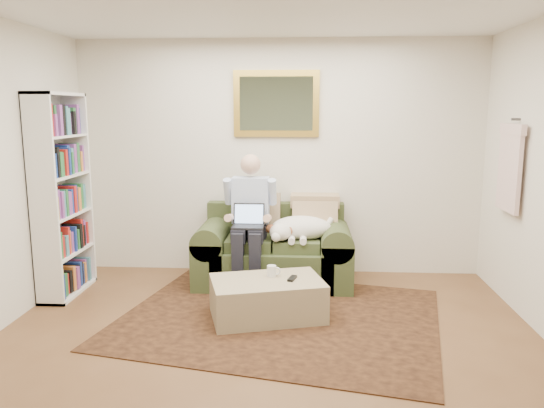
# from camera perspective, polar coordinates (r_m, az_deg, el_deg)

# --- Properties ---
(room_shell) EXTENTS (4.51, 5.00, 2.61)m
(room_shell) POSITION_cam_1_polar(r_m,az_deg,el_deg) (3.82, -0.95, 2.04)
(room_shell) COLOR brown
(room_shell) RESTS_ON ground
(rug) EXTENTS (3.14, 2.71, 0.01)m
(rug) POSITION_cam_1_polar(r_m,az_deg,el_deg) (4.85, 0.78, -12.09)
(rug) COLOR black
(rug) RESTS_ON room_shell
(sofa) EXTENTS (1.64, 0.83, 0.98)m
(sofa) POSITION_cam_1_polar(r_m,az_deg,el_deg) (5.69, 0.19, -5.72)
(sofa) COLOR #3D4927
(sofa) RESTS_ON room_shell
(seated_man) EXTENTS (0.54, 0.77, 1.38)m
(seated_man) POSITION_cam_1_polar(r_m,az_deg,el_deg) (5.47, -2.47, -2.00)
(seated_man) COLOR #8CA1D8
(seated_man) RESTS_ON sofa
(laptop) EXTENTS (0.32, 0.25, 0.23)m
(laptop) POSITION_cam_1_polar(r_m,az_deg,el_deg) (5.40, -2.55, -1.79)
(laptop) COLOR black
(laptop) RESTS_ON seated_man
(sleeping_dog) EXTENTS (0.68, 0.42, 0.25)m
(sleeping_dog) POSITION_cam_1_polar(r_m,az_deg,el_deg) (5.52, 3.20, -2.56)
(sleeping_dog) COLOR white
(sleeping_dog) RESTS_ON sofa
(ottoman) EXTENTS (1.10, 0.86, 0.35)m
(ottoman) POSITION_cam_1_polar(r_m,az_deg,el_deg) (4.79, -0.53, -10.16)
(ottoman) COLOR tan
(ottoman) RESTS_ON room_shell
(coffee_mug) EXTENTS (0.08, 0.08, 0.10)m
(coffee_mug) POSITION_cam_1_polar(r_m,az_deg,el_deg) (4.81, -0.04, -7.21)
(coffee_mug) COLOR white
(coffee_mug) RESTS_ON ottoman
(tv_remote) EXTENTS (0.09, 0.16, 0.02)m
(tv_remote) POSITION_cam_1_polar(r_m,az_deg,el_deg) (4.74, 2.18, -8.00)
(tv_remote) COLOR black
(tv_remote) RESTS_ON ottoman
(bookshelf) EXTENTS (0.28, 0.80, 2.00)m
(bookshelf) POSITION_cam_1_polar(r_m,az_deg,el_deg) (5.63, -21.68, 0.85)
(bookshelf) COLOR white
(bookshelf) RESTS_ON room_shell
(wall_mirror) EXTENTS (0.94, 0.04, 0.72)m
(wall_mirror) POSITION_cam_1_polar(r_m,az_deg,el_deg) (5.90, 0.46, 10.74)
(wall_mirror) COLOR gold
(wall_mirror) RESTS_ON room_shell
(hanging_shirt) EXTENTS (0.06, 0.52, 0.90)m
(hanging_shirt) POSITION_cam_1_polar(r_m,az_deg,el_deg) (5.38, 24.24, 4.04)
(hanging_shirt) COLOR beige
(hanging_shirt) RESTS_ON room_shell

